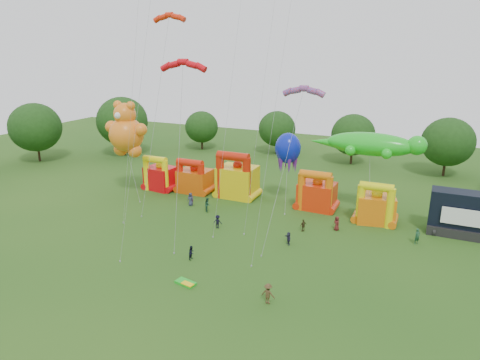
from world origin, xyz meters
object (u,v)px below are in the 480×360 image
at_px(octopus_kite, 287,166).
at_px(spectator_4, 303,225).
at_px(teddy_bear_kite, 128,141).
at_px(gecko_kite, 370,155).
at_px(bouncy_castle_2, 237,179).
at_px(bouncy_castle_0, 160,176).
at_px(spectator_0, 190,199).
at_px(stage_trailer, 468,215).

distance_m(octopus_kite, spectator_4, 10.74).
distance_m(teddy_bear_kite, gecko_kite, 34.08).
bearing_deg(octopus_kite, bouncy_castle_2, 178.90).
bearing_deg(bouncy_castle_0, spectator_0, -28.74).
xyz_separation_m(bouncy_castle_0, spectator_4, (25.28, -6.67, -1.38)).
distance_m(bouncy_castle_0, spectator_0, 9.34).
bearing_deg(spectator_4, bouncy_castle_0, -62.73).
relative_size(bouncy_castle_0, spectator_4, 3.61).
relative_size(octopus_kite, spectator_0, 5.49).
distance_m(bouncy_castle_0, bouncy_castle_2, 12.70).
relative_size(bouncy_castle_2, spectator_4, 4.61).
xyz_separation_m(octopus_kite, spectator_0, (-12.26, -5.97, -4.77)).
bearing_deg(bouncy_castle_0, teddy_bear_kite, -114.61).
xyz_separation_m(bouncy_castle_0, teddy_bear_kite, (-2.08, -4.54, 6.38)).
bearing_deg(spectator_4, bouncy_castle_2, -81.21).
bearing_deg(stage_trailer, gecko_kite, 171.46).
relative_size(stage_trailer, gecko_kite, 0.58).
distance_m(teddy_bear_kite, spectator_4, 28.52).
height_order(bouncy_castle_0, spectator_4, bouncy_castle_0).
bearing_deg(spectator_4, spectator_0, -55.31).
bearing_deg(spectator_0, octopus_kite, 24.56).
relative_size(bouncy_castle_2, stage_trailer, 0.84).
distance_m(bouncy_castle_2, gecko_kite, 19.61).
distance_m(gecko_kite, spectator_0, 25.20).
distance_m(bouncy_castle_2, spectator_0, 7.78).
height_order(gecko_kite, octopus_kite, gecko_kite).
distance_m(stage_trailer, spectator_0, 35.53).
distance_m(stage_trailer, octopus_kite, 23.19).
bearing_deg(gecko_kite, stage_trailer, -8.54).
xyz_separation_m(gecko_kite, spectator_4, (-6.10, -8.56, -7.47)).
bearing_deg(gecko_kite, bouncy_castle_2, -179.32).
bearing_deg(spectator_0, gecko_kite, 13.84).
height_order(spectator_0, spectator_4, spectator_0).
bearing_deg(spectator_4, octopus_kite, -107.04).
bearing_deg(bouncy_castle_0, stage_trailer, 0.13).
distance_m(stage_trailer, teddy_bear_kite, 46.02).
bearing_deg(stage_trailer, octopus_kite, 176.46).
distance_m(teddy_bear_kite, spectator_0, 12.73).
relative_size(stage_trailer, octopus_kite, 0.83).
xyz_separation_m(gecko_kite, spectator_0, (-23.26, -6.34, -7.31)).
height_order(bouncy_castle_2, octopus_kite, octopus_kite).
relative_size(gecko_kite, spectator_0, 7.87).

